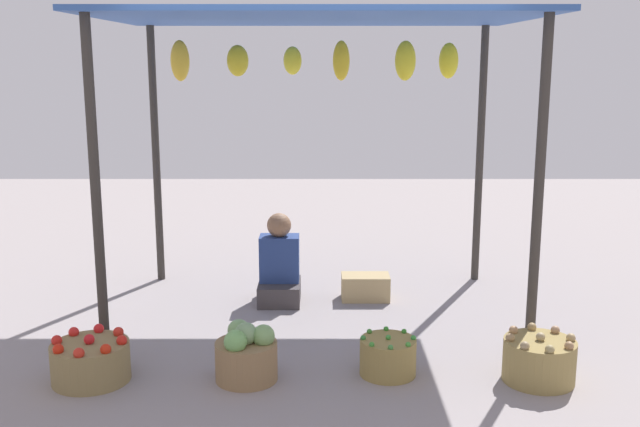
{
  "coord_description": "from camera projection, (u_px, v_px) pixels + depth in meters",
  "views": [
    {
      "loc": [
        0.02,
        -5.89,
        2.08
      ],
      "look_at": [
        0.0,
        -0.52,
        0.95
      ],
      "focal_mm": 41.51,
      "sensor_mm": 36.0,
      "label": 1
    }
  ],
  "objects": [
    {
      "name": "vendor_person",
      "position": [
        282.0,
        268.0,
        6.41
      ],
      "size": [
        0.36,
        0.44,
        0.78
      ],
      "color": "#403A3B",
      "rests_on": "ground"
    },
    {
      "name": "basket_cabbages",
      "position": [
        249.0,
        355.0,
        4.85
      ],
      "size": [
        0.41,
        0.41,
        0.39
      ],
      "color": "#917049",
      "rests_on": "ground"
    },
    {
      "name": "wooden_crate_near_vendor",
      "position": [
        368.0,
        287.0,
        6.49
      ],
      "size": [
        0.42,
        0.25,
        0.22
      ],
      "primitive_type": "cube",
      "color": "tan",
      "rests_on": "ground"
    },
    {
      "name": "market_stall_structure",
      "position": [
        321.0,
        41.0,
        5.75
      ],
      "size": [
        3.32,
        2.19,
        2.41
      ],
      "color": "#38332D",
      "rests_on": "ground"
    },
    {
      "name": "basket_red_tomatoes",
      "position": [
        93.0,
        361.0,
        4.85
      ],
      "size": [
        0.51,
        0.51,
        0.32
      ],
      "color": "olive",
      "rests_on": "ground"
    },
    {
      "name": "basket_potatoes",
      "position": [
        542.0,
        360.0,
        4.83
      ],
      "size": [
        0.47,
        0.47,
        0.33
      ],
      "color": "olive",
      "rests_on": "ground"
    },
    {
      "name": "ground_plane",
      "position": [
        320.0,
        312.0,
        6.19
      ],
      "size": [
        14.0,
        14.0,
        0.0
      ],
      "primitive_type": "plane",
      "color": "gray"
    },
    {
      "name": "basket_green_chilies",
      "position": [
        390.0,
        357.0,
        4.94
      ],
      "size": [
        0.38,
        0.38,
        0.28
      ],
      "color": "olive",
      "rests_on": "ground"
    }
  ]
}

